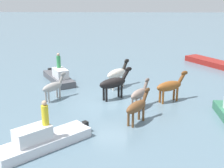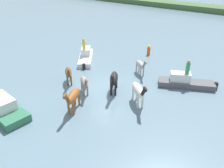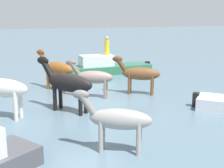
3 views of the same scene
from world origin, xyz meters
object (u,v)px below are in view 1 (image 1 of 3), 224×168
Objects in this scene: horse_dark_mare at (117,73)px; horse_mid_herd at (53,87)px; boat_launch_far at (211,63)px; horse_dun_straggler at (114,83)px; boat_skiff_near at (59,78)px; person_watcher_seated at (45,114)px; horse_gray_outer at (139,94)px; horse_lead at (170,86)px; horse_chestnut_trailing at (137,106)px; person_helmsman_aft at (59,61)px; boat_tender_starboard at (42,142)px.

horse_mid_herd is (-2.76, 4.29, -0.18)m from horse_dark_mare.
horse_dark_mare reaches higher than boat_launch_far.
horse_dun_straggler is 13.75m from boat_launch_far.
boat_skiff_near is 10.72m from person_watcher_seated.
horse_dun_straggler is (1.59, 1.63, 0.20)m from horse_gray_outer.
person_watcher_seated is (-6.26, 6.77, 0.65)m from horse_lead.
boat_launch_far is at bearing 4.77° from horse_chestnut_trailing.
person_helmsman_aft reaches higher than boat_skiff_near.
horse_gray_outer is 6.95m from person_watcher_seated.
person_watcher_seated reaches higher than horse_dun_straggler.
horse_mid_herd is 1.68× the size of person_watcher_seated.
person_watcher_seated reaches higher than horse_dark_mare.
boat_skiff_near is at bearing 40.18° from horse_mid_herd.
horse_gray_outer is 2.42m from horse_lead.
boat_launch_far is at bearing 82.74° from boat_skiff_near.
horse_chestnut_trailing reaches higher than boat_tender_starboard.
horse_gray_outer is 0.45× the size of boat_skiff_near.
horse_lead is at bearing 179.23° from boat_tender_starboard.
horse_dun_straggler is 2.01× the size of person_watcher_seated.
horse_chestnut_trailing is at bearing 116.68° from boat_launch_far.
horse_dun_straggler is at bearing -52.13° from horse_mid_herd.
horse_mid_herd reaches higher than boat_launch_far.
horse_dark_mare is 0.97× the size of horse_lead.
horse_lead is (-0.41, -3.74, -0.06)m from horse_dun_straggler.
boat_skiff_near is (3.85, 4.55, -0.83)m from horse_dun_straggler.
horse_lead reaches higher than boat_skiff_near.
person_helmsman_aft is (10.59, 1.26, 1.42)m from boat_tender_starboard.
horse_lead is 2.00× the size of person_helmsman_aft.
horse_gray_outer is 0.85× the size of horse_lead.
boat_skiff_near is (4.26, 8.29, -0.77)m from horse_lead.
horse_gray_outer is at bearing 178.90° from horse_lead.
horse_dark_mare is 11.94m from boat_launch_far.
boat_skiff_near is 15.32m from boat_launch_far.
horse_gray_outer reaches higher than boat_tender_starboard.
horse_gray_outer reaches higher than horse_mid_herd.
boat_launch_far is (9.84, -9.55, -0.96)m from horse_dun_straggler.
boat_launch_far is (6.00, -14.10, -0.13)m from boat_skiff_near.
horse_lead reaches higher than boat_launch_far.
boat_skiff_near is 1.05× the size of boat_tender_starboard.
boat_tender_starboard is at bearing -138.89° from horse_mid_herd.
horse_dun_straggler is 0.56× the size of boat_tender_starboard.
horse_lead is at bearing -91.76° from horse_dark_mare.
person_watcher_seated is (-10.55, -1.47, 0.01)m from person_helmsman_aft.
horse_chestnut_trailing is 0.37× the size of boat_launch_far.
horse_gray_outer is at bearing -80.44° from horse_dun_straggler.
horse_dark_mare reaches higher than horse_gray_outer.
horse_lead is 9.43m from boat_tender_starboard.
boat_skiff_near is at bearing 80.65° from boat_launch_far.
horse_dun_straggler is 2.01× the size of person_helmsman_aft.
horse_gray_outer is at bearing 112.89° from boat_launch_far.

